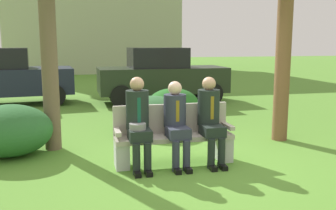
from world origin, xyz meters
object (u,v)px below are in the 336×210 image
(seated_man_middle, at_px, (176,119))
(parked_car_near, at_px, (3,77))
(building_backdrop, at_px, (92,4))
(seated_man_left, at_px, (138,118))
(shrub_far_lawn, at_px, (10,130))
(shrub_mid_lawn, at_px, (153,114))
(seated_man_right, at_px, (210,116))
(shrub_near_bench, at_px, (173,104))
(park_bench, at_px, (173,136))
(parked_car_far, at_px, (161,75))

(seated_man_middle, xyz_separation_m, parked_car_near, (-3.56, 6.60, 0.13))
(parked_car_near, height_order, building_backdrop, building_backdrop)
(seated_man_left, distance_m, shrub_far_lawn, 2.26)
(shrub_mid_lawn, distance_m, shrub_far_lawn, 2.79)
(seated_man_left, height_order, seated_man_right, seated_man_left)
(shrub_near_bench, xyz_separation_m, shrub_far_lawn, (-3.30, -2.16, 0.04))
(seated_man_middle, height_order, parked_car_near, parked_car_near)
(seated_man_middle, bearing_deg, seated_man_left, 179.82)
(seated_man_middle, height_order, seated_man_right, seated_man_right)
(parked_car_near, bearing_deg, seated_man_left, -65.63)
(seated_man_right, distance_m, shrub_mid_lawn, 2.20)
(park_bench, distance_m, shrub_mid_lawn, 2.00)
(seated_man_right, distance_m, parked_car_near, 7.77)
(seated_man_middle, xyz_separation_m, shrub_near_bench, (0.77, 3.25, -0.33))
(shrub_near_bench, relative_size, building_backdrop, 0.12)
(seated_man_middle, distance_m, shrub_mid_lawn, 2.15)
(seated_man_middle, distance_m, building_backdrop, 21.72)
(park_bench, xyz_separation_m, seated_man_right, (0.55, -0.12, 0.32))
(park_bench, distance_m, seated_man_right, 0.65)
(seated_man_left, xyz_separation_m, shrub_far_lawn, (-1.95, 1.09, -0.32))
(seated_man_left, bearing_deg, parked_car_near, 114.37)
(shrub_far_lawn, xyz_separation_m, parked_car_far, (3.62, 4.96, 0.41))
(parked_car_far, xyz_separation_m, building_backdrop, (-1.40, 15.35, 3.50))
(shrub_near_bench, bearing_deg, park_bench, -104.11)
(seated_man_right, xyz_separation_m, shrub_far_lawn, (-3.06, 1.09, -0.32))
(shrub_near_bench, relative_size, parked_car_far, 0.31)
(shrub_mid_lawn, height_order, building_backdrop, building_backdrop)
(seated_man_right, distance_m, building_backdrop, 21.72)
(seated_man_left, height_order, shrub_mid_lawn, seated_man_left)
(seated_man_middle, height_order, parked_car_far, parked_car_far)
(seated_man_left, bearing_deg, seated_man_middle, -0.18)
(shrub_near_bench, bearing_deg, seated_man_middle, -103.31)
(park_bench, relative_size, shrub_far_lawn, 1.33)
(shrub_mid_lawn, distance_m, building_backdrop, 19.69)
(shrub_far_lawn, bearing_deg, parked_car_far, 53.88)
(park_bench, distance_m, shrub_far_lawn, 2.69)
(park_bench, bearing_deg, parked_car_far, 79.39)
(seated_man_right, relative_size, shrub_mid_lawn, 1.08)
(seated_man_middle, bearing_deg, parked_car_far, 79.76)
(seated_man_middle, bearing_deg, park_bench, 97.21)
(seated_man_middle, bearing_deg, building_backdrop, 90.83)
(seated_man_middle, xyz_separation_m, seated_man_right, (0.54, 0.01, 0.03))
(seated_man_middle, xyz_separation_m, building_backdrop, (-0.31, 21.41, 3.63))
(shrub_far_lawn, bearing_deg, seated_man_middle, -23.45)
(seated_man_middle, relative_size, shrub_mid_lawn, 1.04)
(park_bench, height_order, parked_car_far, parked_car_far)
(parked_car_near, bearing_deg, shrub_near_bench, -37.68)
(shrub_near_bench, bearing_deg, shrub_mid_lawn, -122.12)
(seated_man_left, xyz_separation_m, parked_car_far, (1.67, 6.05, 0.09))
(shrub_mid_lawn, bearing_deg, shrub_far_lawn, -158.29)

